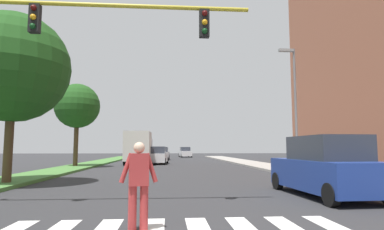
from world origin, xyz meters
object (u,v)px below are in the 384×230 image
object	(u,v)px
traffic_light_gantry	(31,45)
pedestrian_performer	(139,181)
tree_mid	(13,68)
suv_crossing	(325,168)
street_lamp_right	(294,98)
truck_box_delivery	(139,147)
sedan_far_horizon	(185,152)
tree_far	(77,106)
sedan_distant	(162,154)
sedan_midblock	(158,156)

from	to	relation	value
traffic_light_gantry	pedestrian_performer	bearing A→B (deg)	-37.08
tree_mid	suv_crossing	distance (m)	13.15
tree_mid	street_lamp_right	distance (m)	15.02
truck_box_delivery	sedan_far_horizon	bearing A→B (deg)	76.46
tree_far	traffic_light_gantry	xyz separation A→B (m)	(3.73, -17.91, -0.65)
pedestrian_performer	truck_box_delivery	xyz separation A→B (m)	(-2.21, 25.04, 0.70)
street_lamp_right	sedan_far_horizon	distance (m)	37.52
sedan_far_horizon	pedestrian_performer	bearing A→B (deg)	-94.21
traffic_light_gantry	sedan_distant	xyz separation A→B (m)	(2.93, 34.08, -3.56)
suv_crossing	street_lamp_right	bearing A→B (deg)	73.66
sedan_far_horizon	truck_box_delivery	world-z (taller)	truck_box_delivery
sedan_midblock	tree_mid	bearing A→B (deg)	-107.73
street_lamp_right	pedestrian_performer	bearing A→B (deg)	-123.72
sedan_far_horizon	suv_crossing	bearing A→B (deg)	-87.34
suv_crossing	truck_box_delivery	world-z (taller)	truck_box_delivery
traffic_light_gantry	tree_mid	bearing A→B (deg)	119.23
pedestrian_performer	truck_box_delivery	distance (m)	25.15
tree_far	truck_box_delivery	world-z (taller)	tree_far
tree_far	suv_crossing	distance (m)	21.05
truck_box_delivery	tree_far	bearing A→B (deg)	-134.45
tree_far	suv_crossing	xyz separation A→B (m)	(12.61, -16.36, -4.06)
sedan_midblock	sedan_distant	world-z (taller)	sedan_midblock
sedan_far_horizon	sedan_distant	bearing A→B (deg)	-106.67
traffic_light_gantry	suv_crossing	xyz separation A→B (m)	(8.88, 1.55, -3.42)
traffic_light_gantry	truck_box_delivery	world-z (taller)	traffic_light_gantry
tree_far	truck_box_delivery	distance (m)	7.46
street_lamp_right	sedan_midblock	world-z (taller)	street_lamp_right
street_lamp_right	sedan_midblock	distance (m)	16.41
pedestrian_performer	street_lamp_right	bearing A→B (deg)	56.28
street_lamp_right	traffic_light_gantry	bearing A→B (deg)	-138.94
traffic_light_gantry	sedan_far_horizon	distance (m)	47.53
traffic_light_gantry	suv_crossing	world-z (taller)	traffic_light_gantry
tree_mid	sedan_distant	distance (m)	29.63
street_lamp_right	sedan_midblock	xyz separation A→B (m)	(-8.59, 13.45, -3.80)
suv_crossing	sedan_midblock	bearing A→B (deg)	105.78
sedan_far_horizon	truck_box_delivery	distance (m)	24.96
sedan_distant	street_lamp_right	bearing A→B (deg)	-70.90
sedan_distant	sedan_midblock	bearing A→B (deg)	-91.08
sedan_far_horizon	tree_far	bearing A→B (deg)	-109.90
street_lamp_right	truck_box_delivery	size ratio (longest dim) A/B	1.21
street_lamp_right	pedestrian_performer	xyz separation A→B (m)	(-8.17, -12.24, -3.66)
tree_mid	sedan_midblock	world-z (taller)	tree_mid
traffic_light_gantry	sedan_far_horizon	size ratio (longest dim) A/B	1.96
truck_box_delivery	tree_mid	bearing A→B (deg)	-102.84
suv_crossing	sedan_distant	world-z (taller)	suv_crossing
sedan_distant	truck_box_delivery	size ratio (longest dim) A/B	0.69
pedestrian_performer	sedan_distant	distance (m)	36.47
tree_far	sedan_far_horizon	size ratio (longest dim) A/B	1.53
traffic_light_gantry	tree_far	bearing A→B (deg)	101.75
pedestrian_performer	sedan_far_horizon	size ratio (longest dim) A/B	0.39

